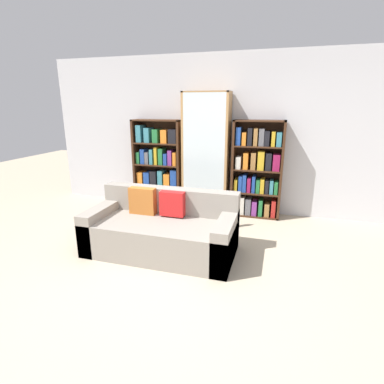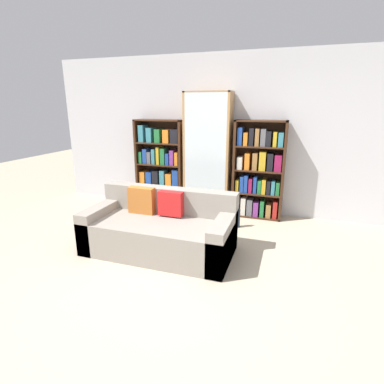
{
  "view_description": "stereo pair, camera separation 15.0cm",
  "coord_description": "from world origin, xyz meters",
  "px_view_note": "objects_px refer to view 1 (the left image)",
  "views": [
    {
      "loc": [
        1.06,
        -2.75,
        1.85
      ],
      "look_at": [
        -0.17,
        1.41,
        0.59
      ],
      "focal_mm": 28.0,
      "sensor_mm": 36.0,
      "label": 1
    },
    {
      "loc": [
        1.21,
        -2.7,
        1.85
      ],
      "look_at": [
        -0.17,
        1.41,
        0.59
      ],
      "focal_mm": 28.0,
      "sensor_mm": 36.0,
      "label": 2
    }
  ],
  "objects_px": {
    "bookshelf_right": "(257,172)",
    "display_cabinet": "(206,155)",
    "couch": "(162,230)",
    "wine_bottle": "(237,217)",
    "bookshelf_left": "(159,167)"
  },
  "relations": [
    {
      "from": "bookshelf_right",
      "to": "display_cabinet",
      "type": "bearing_deg",
      "value": -178.99
    },
    {
      "from": "couch",
      "to": "wine_bottle",
      "type": "height_order",
      "value": "couch"
    },
    {
      "from": "couch",
      "to": "bookshelf_left",
      "type": "bearing_deg",
      "value": 113.52
    },
    {
      "from": "couch",
      "to": "wine_bottle",
      "type": "relative_size",
      "value": 5.02
    },
    {
      "from": "bookshelf_left",
      "to": "bookshelf_right",
      "type": "distance_m",
      "value": 1.78
    },
    {
      "from": "bookshelf_left",
      "to": "couch",
      "type": "bearing_deg",
      "value": -66.48
    },
    {
      "from": "bookshelf_right",
      "to": "wine_bottle",
      "type": "xyz_separation_m",
      "value": [
        -0.21,
        -0.6,
        -0.62
      ]
    },
    {
      "from": "couch",
      "to": "display_cabinet",
      "type": "relative_size",
      "value": 0.91
    },
    {
      "from": "couch",
      "to": "bookshelf_right",
      "type": "relative_size",
      "value": 1.16
    },
    {
      "from": "display_cabinet",
      "to": "wine_bottle",
      "type": "xyz_separation_m",
      "value": [
        0.66,
        -0.58,
        -0.87
      ]
    },
    {
      "from": "bookshelf_right",
      "to": "wine_bottle",
      "type": "height_order",
      "value": "bookshelf_right"
    },
    {
      "from": "couch",
      "to": "bookshelf_left",
      "type": "height_order",
      "value": "bookshelf_left"
    },
    {
      "from": "wine_bottle",
      "to": "bookshelf_right",
      "type": "bearing_deg",
      "value": 70.28
    },
    {
      "from": "bookshelf_right",
      "to": "wine_bottle",
      "type": "bearing_deg",
      "value": -109.72
    },
    {
      "from": "bookshelf_left",
      "to": "wine_bottle",
      "type": "relative_size",
      "value": 4.28
    }
  ]
}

